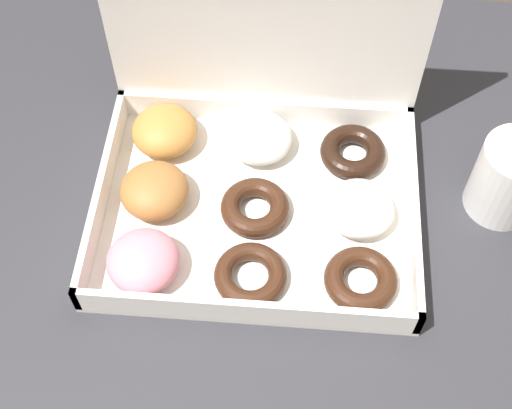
% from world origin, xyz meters
% --- Properties ---
extents(dining_table, '(1.12, 0.94, 0.77)m').
position_xyz_m(dining_table, '(0.00, 0.00, 0.67)').
color(dining_table, '#2D2D33').
rests_on(dining_table, ground_plane).
extents(donut_box, '(0.38, 0.30, 0.35)m').
position_xyz_m(donut_box, '(0.05, 0.10, 0.83)').
color(donut_box, silver).
rests_on(donut_box, dining_table).
extents(coffee_mug, '(0.08, 0.08, 0.10)m').
position_xyz_m(coffee_mug, '(0.36, 0.10, 0.82)').
color(coffee_mug, white).
rests_on(coffee_mug, dining_table).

